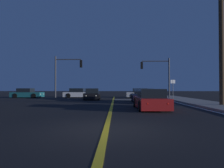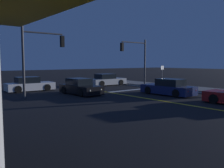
# 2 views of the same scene
# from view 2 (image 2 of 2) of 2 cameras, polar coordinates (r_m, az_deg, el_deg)

# --- Properties ---
(lane_line_center) EXTENTS (0.20, 31.44, 0.01)m
(lane_line_center) POSITION_cam_2_polar(r_m,az_deg,el_deg) (16.09, 16.35, -4.63)
(lane_line_center) COLOR gold
(lane_line_center) RESTS_ON ground
(stop_bar) EXTENTS (6.37, 0.50, 0.01)m
(stop_bar) POSITION_cam_2_polar(r_m,az_deg,el_deg) (23.49, 5.21, -1.37)
(stop_bar) COLOR white
(stop_bar) RESTS_ON ground
(car_mid_block_silver) EXTENTS (4.56, 2.01, 1.34)m
(car_mid_block_silver) POSITION_cam_2_polar(r_m,az_deg,el_deg) (28.02, -1.28, 0.91)
(car_mid_block_silver) COLOR #B2B5BA
(car_mid_block_silver) RESTS_ON ground
(car_side_waiting_black) EXTENTS (2.00, 4.31, 1.34)m
(car_side_waiting_black) POSITION_cam_2_polar(r_m,az_deg,el_deg) (20.38, -7.62, -0.78)
(car_side_waiting_black) COLOR black
(car_side_waiting_black) RESTS_ON ground
(car_lead_oncoming_white) EXTENTS (4.41, 2.01, 1.34)m
(car_lead_oncoming_white) POSITION_cam_2_polar(r_m,az_deg,el_deg) (23.67, -19.15, -0.19)
(car_lead_oncoming_white) COLOR silver
(car_lead_oncoming_white) RESTS_ON ground
(car_parked_curb_navy) EXTENTS (2.00, 4.59, 1.34)m
(car_parked_curb_navy) POSITION_cam_2_polar(r_m,az_deg,el_deg) (20.32, 13.34, -0.89)
(car_parked_curb_navy) COLOR navy
(car_parked_curb_navy) RESTS_ON ground
(traffic_signal_near_right) EXTENTS (3.75, 0.28, 5.26)m
(traffic_signal_near_right) POSITION_cam_2_polar(r_m,az_deg,el_deg) (26.80, 5.85, 6.95)
(traffic_signal_near_right) COLOR #38383D
(traffic_signal_near_right) RESTS_ON ground
(traffic_signal_far_left) EXTENTS (3.40, 0.28, 5.33)m
(traffic_signal_far_left) POSITION_cam_2_polar(r_m,az_deg,el_deg) (19.06, -17.02, 7.50)
(traffic_signal_far_left) COLOR #38383D
(traffic_signal_far_left) RESTS_ON ground
(street_sign_corner) EXTENTS (0.56, 0.14, 2.38)m
(street_sign_corner) POSITION_cam_2_polar(r_m,az_deg,el_deg) (25.74, 11.93, 2.68)
(street_sign_corner) COLOR slate
(street_sign_corner) RESTS_ON ground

